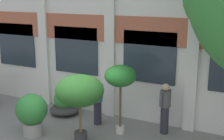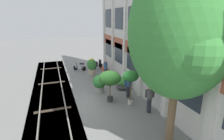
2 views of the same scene
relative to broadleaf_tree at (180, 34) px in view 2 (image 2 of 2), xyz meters
name	(u,v)px [view 2 (image 2 of 2)]	position (x,y,z in m)	size (l,w,h in m)	color
ground_plane	(102,101)	(-4.62, -1.74, -4.64)	(80.00, 80.00, 0.00)	slate
apartment_facade	(146,41)	(-4.62, 1.29, -0.89)	(17.16, 0.64, 7.53)	silver
rail_tracks	(53,111)	(-4.62, -4.75, -4.78)	(24.80, 2.80, 0.43)	#5B5449
broadleaf_tree	(180,34)	(0.00, 0.00, 0.00)	(4.05, 3.85, 7.34)	brown
potted_plant_stone_basin	(92,65)	(-10.39, -1.06, -3.74)	(0.90, 0.90, 1.58)	tan
potted_plant_glazed_jar	(100,83)	(-6.06, -1.47, -3.89)	(0.96, 0.96, 1.32)	gray
potted_plant_wide_bowl	(123,84)	(-6.17, 0.42, -4.27)	(1.10, 1.10, 0.95)	#333333
potted_plant_terracotta_small	(131,77)	(-3.69, -0.16, -2.84)	(0.96, 0.96, 2.19)	beige
potted_plant_low_pan	(110,79)	(-4.49, -1.21, -3.09)	(1.40, 1.40, 2.04)	#333333
potted_plant_square_trough	(105,70)	(-10.59, 0.31, -4.41)	(0.99, 0.62, 0.50)	gray
scooter_near_curb	(97,64)	(-12.21, -0.06, -4.21)	(0.79, 1.26, 0.98)	black
scooter_second_parked	(80,66)	(-12.09, -1.88, -4.21)	(0.84, 1.21, 0.98)	black
resident_by_doorway	(149,98)	(-2.46, 0.45, -3.78)	(0.34, 0.50, 1.61)	#282833
resident_watching_tracks	(106,68)	(-9.09, -0.08, -3.77)	(0.51, 0.34, 1.63)	#282833
resident_near_plants	(128,86)	(-4.66, 0.14, -3.81)	(0.34, 0.52, 1.56)	#282833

